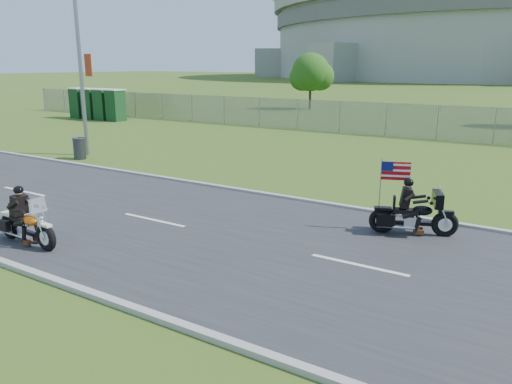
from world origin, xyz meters
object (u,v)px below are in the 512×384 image
Objects in this scene: porta_toilet_d at (79,104)px; motorcycle_follow at (413,216)px; porta_toilet_c at (91,104)px; porta_toilet_a at (116,106)px; porta_toilet_b at (103,105)px; motorcycle_lead at (26,226)px; streetlight at (82,33)px; trash_can at (80,149)px.

porta_toilet_d is 1.08× the size of motorcycle_follow.
porta_toilet_d is (-1.40, 0.00, 0.00)m from porta_toilet_c.
porta_toilet_c and porta_toilet_d have the same top height.
porta_toilet_b is (-1.40, 0.00, 0.00)m from porta_toilet_a.
porta_toilet_a is at bearing 135.02° from motorcycle_lead.
motorcycle_follow is (7.69, 5.68, 0.05)m from motorcycle_lead.
porta_toilet_c is at bearing 180.00° from porta_toilet_b.
porta_toilet_c is 1.08× the size of motorcycle_follow.
porta_toilet_d is 1.06× the size of motorcycle_lead.
porta_toilet_a reaches higher than motorcycle_lead.
motorcycle_follow is (29.20, -14.32, -0.64)m from porta_toilet_c.
streetlight is 4.60× the size of motorcycle_lead.
motorcycle_lead is at bearing -46.67° from streetlight.
streetlight reaches higher than porta_toilet_c.
streetlight is at bearing 115.71° from trash_can.
porta_toilet_c is at bearing 139.94° from streetlight.
streetlight is at bearing -47.09° from porta_toilet_a.
trash_can is at bearing -64.29° from streetlight.
porta_toilet_b is at bearing 0.00° from porta_toilet_c.
streetlight is 15.39m from porta_toilet_a.
porta_toilet_b is 1.40m from porta_toilet_c.
porta_toilet_b and porta_toilet_d have the same top height.
trash_can is at bearing -41.66° from porta_toilet_c.
porta_toilet_c is (-2.80, 0.00, 0.00)m from porta_toilet_a.
motorcycle_lead is at bearing -42.91° from porta_toilet_c.
streetlight reaches higher than motorcycle_lead.
porta_toilet_a is at bearing 0.00° from porta_toilet_c.
motorcycle_lead is (21.51, -20.00, -0.68)m from porta_toilet_c.
motorcycle_lead reaches higher than trash_can.
porta_toilet_a is 1.08× the size of motorcycle_follow.
motorcycle_follow is at bearing -12.19° from streetlight.
porta_toilet_d is (-14.22, 10.78, -4.49)m from streetlight.
streetlight reaches higher than porta_toilet_d.
streetlight is 16.33m from porta_toilet_b.
motorcycle_follow reaches higher than motorcycle_lead.
streetlight is 5.30m from trash_can.
porta_toilet_c reaches higher than motorcycle_follow.
porta_toilet_b reaches higher than motorcycle_follow.
porta_toilet_a is at bearing 0.00° from porta_toilet_d.
porta_toilet_c is 29.38m from motorcycle_lead.
streetlight is 18.40m from porta_toilet_d.
streetlight is 4.71× the size of motorcycle_follow.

